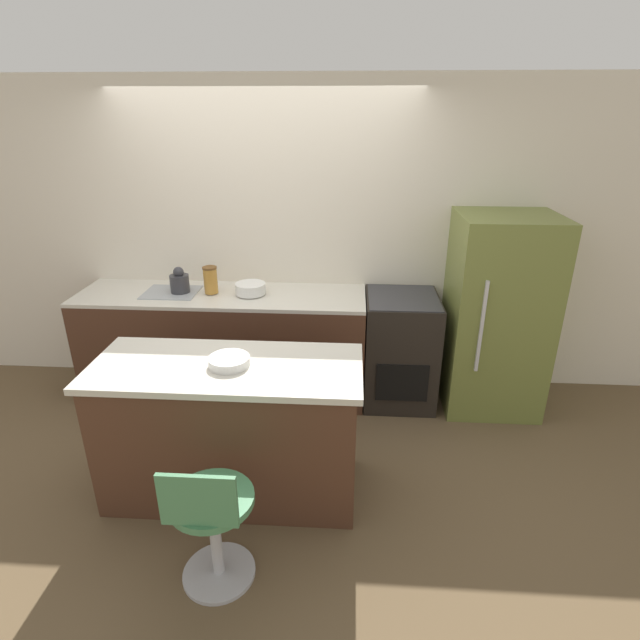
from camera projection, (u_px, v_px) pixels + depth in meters
The scene contains 11 objects.
ground_plane at pixel (261, 413), 4.15m from camera, with size 14.00×14.00×0.00m, color brown.
wall_back at pixel (269, 240), 4.29m from camera, with size 8.00×0.06×2.60m.
back_counter at pixel (225, 344), 4.31m from camera, with size 2.39×0.65×0.93m.
kitchen_island at pixel (231, 429), 3.16m from camera, with size 1.63×0.69×0.92m.
oven_range at pixel (400, 349), 4.22m from camera, with size 0.59×0.66×0.93m.
refrigerator at pixel (497, 315), 4.02m from camera, with size 0.75×0.72×1.61m.
stool_chair at pixel (212, 523), 2.53m from camera, with size 0.43×0.43×0.82m.
kettle at pixel (180, 282), 4.12m from camera, with size 0.16×0.16×0.22m.
mixing_bowl at pixel (250, 288), 4.10m from camera, with size 0.25×0.25×0.09m.
canister_jar at pixel (211, 280), 4.09m from camera, with size 0.12×0.12×0.22m.
fruit_bowl at pixel (229, 361), 2.96m from camera, with size 0.25×0.25×0.06m.
Camera 1 is at (0.72, -3.48, 2.33)m, focal length 28.00 mm.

